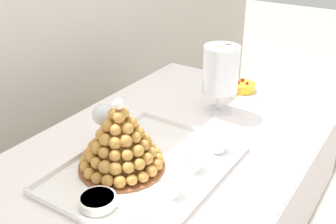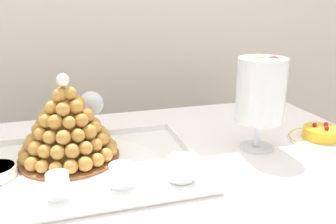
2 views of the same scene
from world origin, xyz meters
The scene contains 11 objects.
buffet_table centered at (0.00, 0.00, 0.64)m, with size 1.40×0.88×0.75m.
serving_tray centered at (-0.17, -0.02, 0.76)m, with size 0.58×0.44×0.02m.
croquembouche centered at (-0.21, 0.04, 0.85)m, with size 0.27×0.27×0.23m.
dessert_cup_left centered at (-0.39, -0.15, 0.78)m, with size 0.05×0.05×0.05m.
dessert_cup_mid_left centered at (-0.24, -0.16, 0.79)m, with size 0.05×0.05×0.06m.
dessert_cup_centre centered at (-0.10, -0.14, 0.78)m, with size 0.06×0.06×0.05m.
dessert_cup_mid_right centered at (0.04, -0.15, 0.79)m, with size 0.06×0.06×0.06m.
creme_brulee_ramekin centered at (-0.39, -0.02, 0.78)m, with size 0.10×0.10×0.03m.
macaron_goblet centered at (0.32, -0.02, 0.93)m, with size 0.14×0.14×0.28m.
fruit_tart_plate centered at (0.54, -0.02, 0.77)m, with size 0.20×0.20×0.05m.
wine_glass centered at (-0.13, 0.18, 0.87)m, with size 0.07×0.07×0.16m.
Camera 1 is at (-1.02, -0.65, 1.48)m, focal length 43.76 mm.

